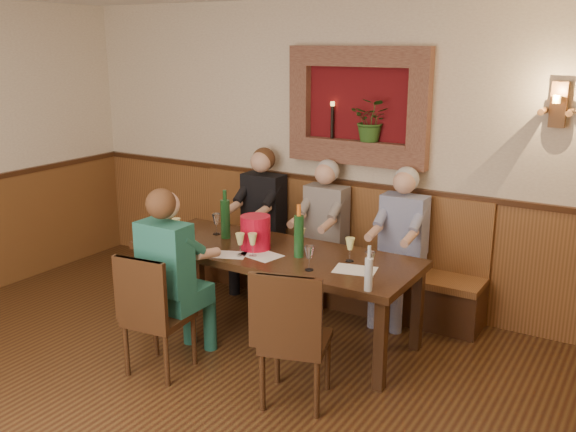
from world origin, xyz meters
name	(u,v)px	position (x,y,z in m)	size (l,w,h in m)	color
room_shell	(90,144)	(0.00, 0.00, 1.89)	(6.04, 6.04, 2.82)	#C4B094
wainscoting	(108,361)	(0.00, 0.00, 0.59)	(6.02, 6.02, 1.15)	brown
wall_niche	(361,111)	(0.24, 2.94, 1.81)	(1.36, 0.30, 1.06)	#570C10
wall_sconce	(558,106)	(1.90, 2.93, 1.94)	(0.25, 0.20, 0.35)	brown
dining_table	(275,259)	(0.00, 1.85, 0.68)	(2.40, 0.90, 0.75)	black
bench	(327,266)	(0.00, 2.79, 0.33)	(3.00, 0.45, 1.11)	#381E0F
chair_near_left	(159,337)	(-0.41, 0.86, 0.28)	(0.46, 0.46, 0.95)	black
chair_near_right	(295,363)	(0.68, 1.03, 0.29)	(0.54, 0.54, 0.99)	black
person_bench_left	(259,232)	(-0.72, 2.69, 0.59)	(0.42, 0.51, 1.42)	black
person_bench_mid	(322,245)	(-0.01, 2.69, 0.56)	(0.39, 0.48, 1.37)	#4F4A48
person_bench_right	(399,259)	(0.76, 2.69, 0.57)	(0.40, 0.49, 1.38)	navy
person_chair_front	(175,291)	(-0.41, 1.07, 0.58)	(0.41, 0.50, 1.40)	#184354
spittoon_bucket	(256,232)	(-0.16, 1.81, 0.89)	(0.25, 0.25, 0.28)	red
wine_bottle_green_a	(299,235)	(0.25, 1.82, 0.93)	(0.08, 0.08, 0.43)	#19471E
wine_bottle_green_b	(225,218)	(-0.56, 1.93, 0.93)	(0.09, 0.09, 0.43)	#19471E
water_bottle	(369,273)	(1.02, 1.45, 0.88)	(0.07, 0.07, 0.33)	silver
tasting_sheet_a	(181,242)	(-0.82, 1.64, 0.75)	(0.31, 0.22, 0.00)	white
tasting_sheet_b	(261,255)	(-0.03, 1.70, 0.75)	(0.32, 0.23, 0.00)	white
tasting_sheet_c	(355,270)	(0.77, 1.78, 0.75)	(0.31, 0.22, 0.00)	white
tasting_sheet_d	(229,255)	(-0.26, 1.57, 0.75)	(0.27, 0.19, 0.00)	white
wine_glass_0	(249,231)	(-0.31, 1.94, 0.85)	(0.08, 0.08, 0.19)	white
wine_glass_1	(350,250)	(0.64, 1.94, 0.85)	(0.08, 0.08, 0.19)	#E8EF8F
wine_glass_2	(309,258)	(0.47, 1.59, 0.85)	(0.08, 0.08, 0.19)	white
wine_glass_3	(370,264)	(0.92, 1.70, 0.85)	(0.08, 0.08, 0.19)	white
wine_glass_4	(216,224)	(-0.69, 1.97, 0.85)	(0.08, 0.08, 0.19)	white
wine_glass_5	(240,245)	(-0.16, 1.59, 0.85)	(0.08, 0.08, 0.19)	#E8EF8F
wine_glass_6	(253,245)	(-0.07, 1.64, 0.85)	(0.08, 0.08, 0.19)	#E8EF8F
wine_glass_7	(301,240)	(0.18, 1.97, 0.85)	(0.08, 0.08, 0.19)	#E8EF8F
wine_glass_8	(177,229)	(-0.89, 1.67, 0.85)	(0.08, 0.08, 0.19)	#E8EF8F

